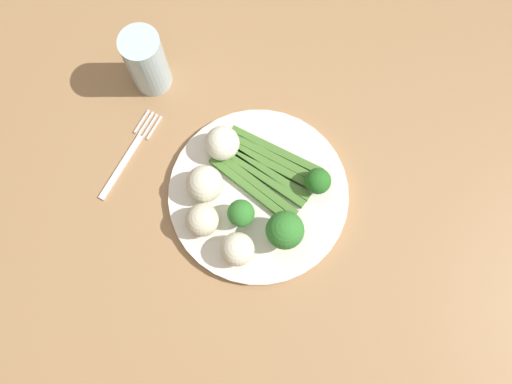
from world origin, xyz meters
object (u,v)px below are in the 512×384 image
cauliflower_back (202,183)px  cauliflower_outer_edge (220,143)px  broccoli_near_center (280,229)px  broccoli_left (238,212)px  dining_table (291,203)px  plate (256,194)px  broccoli_front (315,180)px  asparagus_bundle (262,170)px  cauliflower_right (199,219)px  cauliflower_edge (235,248)px  water_glass (144,61)px  fork (127,153)px

cauliflower_back → cauliflower_outer_edge: bearing=85.6°
broccoli_near_center → cauliflower_outer_edge: bearing=140.5°
broccoli_left → dining_table: bearing=45.0°
plate → broccoli_front: bearing=24.6°
dining_table → asparagus_bundle: asparagus_bundle is taller
dining_table → cauliflower_right: bearing=-142.0°
dining_table → broccoli_left: size_ratio=25.62×
cauliflower_back → broccoli_front: bearing=18.3°
dining_table → plate: size_ratio=4.60×
broccoli_left → broccoli_front: size_ratio=1.03×
cauliflower_edge → water_glass: water_glass is taller
cauliflower_outer_edge → asparagus_bundle: bearing=-13.1°
broccoli_near_center → water_glass: (-0.28, 0.19, 0.01)m
broccoli_front → cauliflower_back: cauliflower_back is taller
plate → broccoli_left: (-0.01, -0.04, 0.04)m
broccoli_left → fork: size_ratio=0.31×
cauliflower_outer_edge → cauliflower_edge: 0.17m
cauliflower_back → water_glass: (-0.15, 0.16, 0.02)m
plate → fork: (-0.22, 0.01, -0.01)m
dining_table → cauliflower_edge: bearing=-115.9°
plate → cauliflower_right: 0.10m
water_glass → asparagus_bundle: bearing=-25.0°
plate → cauliflower_back: cauliflower_back is taller
cauliflower_right → cauliflower_edge: bearing=-22.6°
cauliflower_outer_edge → water_glass: water_glass is taller
dining_table → broccoli_near_center: bearing=-92.2°
asparagus_bundle → cauliflower_edge: (-0.00, -0.13, 0.02)m
plate → broccoli_left: 0.06m
asparagus_bundle → broccoli_left: size_ratio=3.47×
broccoli_near_center → cauliflower_right: broccoli_near_center is taller
asparagus_bundle → fork: 0.22m
cauliflower_back → broccoli_near_center: bearing=-14.9°
broccoli_near_center → cauliflower_edge: bearing=-141.6°
water_glass → broccoli_near_center: bearing=-34.6°
cauliflower_outer_edge → cauliflower_right: cauliflower_outer_edge is taller
broccoli_near_center → cauliflower_outer_edge: 0.17m
broccoli_left → cauliflower_back: (-0.07, 0.03, -0.00)m
asparagus_bundle → cauliflower_right: cauliflower_right is taller
asparagus_bundle → cauliflower_edge: size_ratio=3.45×
broccoli_near_center → broccoli_front: (0.03, 0.09, -0.01)m
dining_table → cauliflower_outer_edge: (-0.13, 0.03, 0.14)m
plate → cauliflower_edge: 0.10m
broccoli_left → cauliflower_outer_edge: cauliflower_outer_edge is taller
cauliflower_outer_edge → cauliflower_right: size_ratio=1.07×
plate → asparagus_bundle: size_ratio=1.61×
broccoli_near_center → water_glass: bearing=145.4°
plate → cauliflower_back: bearing=-168.7°
asparagus_bundle → broccoli_near_center: broccoli_near_center is taller
asparagus_bundle → cauliflower_edge: bearing=-75.0°
water_glass → cauliflower_back: bearing=-47.1°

